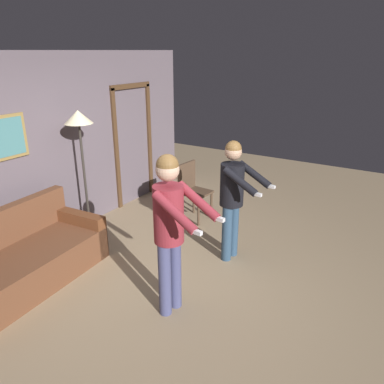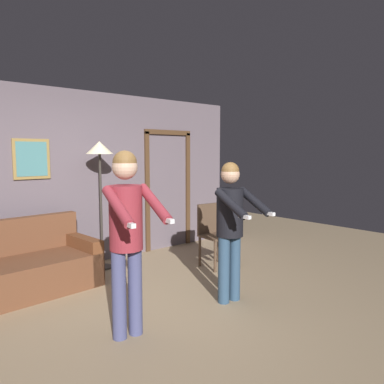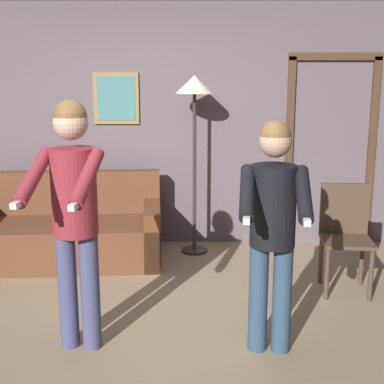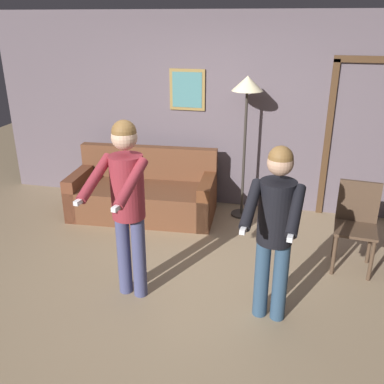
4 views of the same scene
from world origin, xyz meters
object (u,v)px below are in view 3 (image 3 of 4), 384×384
(couch, at_px, (65,234))
(dining_chair_distant, at_px, (344,231))
(person_standing_right, at_px, (271,219))
(torchiere_lamp, at_px, (193,101))
(person_standing_left, at_px, (72,204))

(couch, distance_m, dining_chair_distant, 2.72)
(person_standing_right, bearing_deg, torchiere_lamp, 103.53)
(couch, distance_m, torchiere_lamp, 1.87)
(person_standing_left, height_order, person_standing_right, person_standing_left)
(couch, distance_m, person_standing_right, 2.64)
(person_standing_left, relative_size, person_standing_right, 1.08)
(torchiere_lamp, bearing_deg, person_standing_left, -111.49)
(person_standing_left, bearing_deg, person_standing_right, -2.14)
(person_standing_left, height_order, dining_chair_distant, person_standing_left)
(couch, xyz_separation_m, person_standing_left, (0.49, -1.77, 0.76))
(torchiere_lamp, bearing_deg, person_standing_right, -76.47)
(person_standing_right, height_order, dining_chair_distant, person_standing_right)
(torchiere_lamp, height_order, person_standing_right, torchiere_lamp)
(person_standing_right, bearing_deg, couch, 134.70)
(couch, height_order, dining_chair_distant, dining_chair_distant)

